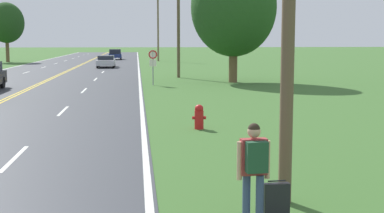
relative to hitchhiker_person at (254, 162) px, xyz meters
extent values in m
cube|color=silver|center=(-4.96, 5.23, -0.99)|extent=(0.12, 3.00, 0.00)
cube|color=silver|center=(-4.96, 14.23, -0.99)|extent=(0.12, 3.00, 0.00)
cube|color=silver|center=(-4.96, 23.23, -0.99)|extent=(0.12, 3.00, 0.00)
cube|color=silver|center=(-4.96, 32.23, -0.99)|extent=(0.12, 3.00, 0.00)
cube|color=silver|center=(-4.96, 41.23, -0.99)|extent=(0.12, 3.00, 0.00)
cube|color=silver|center=(-4.96, 50.23, -0.99)|extent=(0.12, 3.00, 0.00)
cube|color=silver|center=(-4.96, 59.23, -0.99)|extent=(0.12, 3.00, 0.00)
cube|color=silver|center=(-4.96, 68.23, -0.99)|extent=(0.12, 3.00, 0.00)
cube|color=silver|center=(-4.96, 77.23, -0.99)|extent=(0.12, 3.00, 0.00)
cube|color=silver|center=(-4.96, 86.23, -0.99)|extent=(0.12, 3.00, 0.00)
cube|color=silver|center=(-4.96, 95.23, -0.99)|extent=(0.12, 3.00, 0.00)
cube|color=silver|center=(-4.96, 104.23, -0.99)|extent=(0.12, 3.00, 0.00)
cube|color=silver|center=(-11.83, 32.23, -0.99)|extent=(0.12, 3.00, 0.00)
cube|color=silver|center=(-11.83, 41.23, -0.99)|extent=(0.12, 3.00, 0.00)
cube|color=silver|center=(-11.83, 50.23, -0.99)|extent=(0.12, 3.00, 0.00)
cube|color=silver|center=(-11.83, 59.23, -0.99)|extent=(0.12, 3.00, 0.00)
cube|color=silver|center=(-11.83, 68.23, -0.99)|extent=(0.12, 3.00, 0.00)
cube|color=silver|center=(-11.83, 77.23, -0.99)|extent=(0.12, 3.00, 0.00)
cube|color=silver|center=(-11.83, 86.23, -0.99)|extent=(0.12, 3.00, 0.00)
cube|color=silver|center=(-11.83, 95.23, -0.99)|extent=(0.12, 3.00, 0.00)
cube|color=silver|center=(-11.83, 104.23, -0.99)|extent=(0.12, 3.00, 0.00)
cylinder|color=#38476B|center=(-0.10, 0.11, -0.61)|extent=(0.13, 0.13, 0.79)
cylinder|color=#38476B|center=(0.09, -0.03, -0.61)|extent=(0.13, 0.13, 0.79)
cube|color=#993333|center=(0.00, 0.04, 0.09)|extent=(0.44, 0.21, 0.59)
sphere|color=tan|center=(0.00, 0.04, 0.50)|extent=(0.21, 0.21, 0.21)
sphere|color=#2D2319|center=(0.00, 0.04, 0.54)|extent=(0.20, 0.20, 0.20)
cylinder|color=tan|center=(-0.24, 0.02, 0.03)|extent=(0.09, 0.09, 0.63)
cylinder|color=tan|center=(0.23, 0.06, 0.03)|extent=(0.09, 0.09, 0.63)
cube|color=#1E472D|center=(0.01, -0.13, 0.11)|extent=(0.36, 0.19, 0.50)
cube|color=black|center=(0.38, 0.01, -0.68)|extent=(0.44, 0.17, 0.64)
cylinder|color=black|center=(0.38, 0.01, -0.32)|extent=(0.30, 0.05, 0.02)
cylinder|color=red|center=(0.18, 9.23, -0.69)|extent=(0.30, 0.30, 0.62)
sphere|color=red|center=(0.18, 9.23, -0.32)|extent=(0.29, 0.29, 0.29)
cylinder|color=red|center=(0.37, 9.23, -0.63)|extent=(0.08, 0.11, 0.11)
cylinder|color=red|center=(-0.01, 9.23, -0.63)|extent=(0.08, 0.11, 0.11)
cylinder|color=gray|center=(-0.82, 26.64, 0.12)|extent=(0.07, 0.07, 2.26)
cylinder|color=silver|center=(-0.82, 26.62, 1.00)|extent=(0.60, 0.02, 0.60)
torus|color=red|center=(-0.82, 26.61, 1.00)|extent=(0.55, 0.07, 0.55)
cube|color=silver|center=(-0.82, 26.62, 0.45)|extent=(0.44, 0.02, 0.44)
cylinder|color=brown|center=(1.39, 33.44, 2.83)|extent=(0.24, 0.24, 7.67)
cylinder|color=brown|center=(1.11, 65.88, 3.96)|extent=(0.24, 0.24, 9.94)
cylinder|color=brown|center=(-18.82, 64.58, 0.59)|extent=(0.46, 0.46, 3.20)
ellipsoid|color=#1E4219|center=(-18.82, 64.58, 4.15)|extent=(4.60, 4.60, 5.29)
cylinder|color=brown|center=(4.81, 28.49, 0.33)|extent=(0.59, 0.59, 2.68)
ellipsoid|color=#234C1E|center=(4.81, 28.49, 4.18)|extent=(5.91, 5.91, 6.79)
cylinder|color=black|center=(-10.08, 25.33, -0.64)|extent=(0.20, 0.74, 0.74)
cylinder|color=black|center=(-4.29, 48.04, -0.70)|extent=(0.21, 0.61, 0.60)
cylinder|color=black|center=(-5.96, 48.02, -0.70)|extent=(0.21, 0.61, 0.60)
cylinder|color=black|center=(-4.32, 51.06, -0.70)|extent=(0.21, 0.61, 0.60)
cylinder|color=black|center=(-5.99, 51.04, -0.70)|extent=(0.21, 0.61, 0.60)
cube|color=silver|center=(-5.14, 49.54, -0.46)|extent=(1.92, 4.89, 0.55)
cube|color=#1E232D|center=(-5.14, 49.74, 0.04)|extent=(1.67, 2.69, 0.44)
cylinder|color=black|center=(-4.18, 70.90, -0.67)|extent=(0.21, 0.68, 0.68)
cylinder|color=black|center=(-5.87, 70.87, -0.67)|extent=(0.21, 0.68, 0.68)
cylinder|color=black|center=(-4.23, 73.40, -0.67)|extent=(0.21, 0.68, 0.68)
cylinder|color=black|center=(-5.91, 73.36, -0.67)|extent=(0.21, 0.68, 0.68)
cube|color=navy|center=(-5.05, 72.13, -0.44)|extent=(1.96, 4.06, 0.52)
cube|color=#1E232D|center=(-5.05, 72.29, 0.17)|extent=(1.70, 2.25, 0.70)
camera|label=1|loc=(-1.87, -8.32, 1.98)|focal=50.00mm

